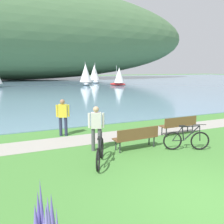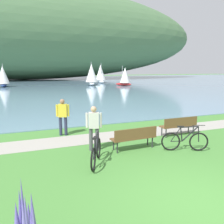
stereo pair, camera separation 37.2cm
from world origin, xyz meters
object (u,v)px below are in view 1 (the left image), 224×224
at_px(park_bench_near_camera, 179,124).
at_px(person_at_shoreline, 63,115).
at_px(bicycle_beside_path, 186,140).
at_px(sailboat_mid_bay, 94,74).
at_px(sailboat_toward_hillside, 86,74).
at_px(bicycle_leaning_near_bench, 100,152).
at_px(person_on_the_grass, 96,126).
at_px(park_bench_further_along, 136,136).
at_px(sailboat_nearest_to_shore, 119,76).

bearing_deg(park_bench_near_camera, person_at_shoreline, 158.72).
relative_size(bicycle_beside_path, person_at_shoreline, 0.96).
xyz_separation_m(sailboat_mid_bay, sailboat_toward_hillside, (-3.72, -6.09, 0.02)).
bearing_deg(bicycle_leaning_near_bench, sailboat_toward_hillside, 74.24).
bearing_deg(person_on_the_grass, sailboat_mid_bay, 71.47).
bearing_deg(park_bench_near_camera, person_on_the_grass, -173.23).
bearing_deg(park_bench_near_camera, park_bench_further_along, -160.74).
distance_m(bicycle_leaning_near_bench, person_at_shoreline, 3.79).
height_order(sailboat_nearest_to_shore, sailboat_mid_bay, sailboat_mid_bay).
relative_size(bicycle_leaning_near_bench, sailboat_toward_hillside, 0.38).
distance_m(bicycle_leaning_near_bench, sailboat_mid_bay, 42.12).
distance_m(park_bench_near_camera, person_at_shoreline, 5.42).
bearing_deg(person_on_the_grass, sailboat_nearest_to_shore, 63.95).
xyz_separation_m(park_bench_further_along, bicycle_leaning_near_bench, (-1.77, -0.78, -0.12)).
bearing_deg(sailboat_nearest_to_shore, bicycle_leaning_near_bench, -115.59).
height_order(bicycle_leaning_near_bench, sailboat_mid_bay, sailboat_mid_bay).
bearing_deg(person_at_shoreline, sailboat_toward_hillside, 71.62).
xyz_separation_m(sailboat_nearest_to_shore, sailboat_toward_hillside, (-5.26, 2.92, 0.33)).
relative_size(bicycle_beside_path, sailboat_nearest_to_shore, 0.47).
height_order(bicycle_beside_path, sailboat_nearest_to_shore, sailboat_nearest_to_shore).
xyz_separation_m(bicycle_leaning_near_bench, sailboat_nearest_to_shore, (14.82, 30.93, 1.29)).
distance_m(sailboat_nearest_to_shore, sailboat_toward_hillside, 6.03).
xyz_separation_m(park_bench_near_camera, person_at_shoreline, (-5.03, 1.96, 0.46)).
distance_m(bicycle_beside_path, sailboat_nearest_to_shore, 32.98).
relative_size(person_on_the_grass, sailboat_toward_hillside, 0.41).
relative_size(park_bench_near_camera, sailboat_nearest_to_shore, 0.51).
height_order(person_on_the_grass, sailboat_nearest_to_shore, sailboat_nearest_to_shore).
distance_m(park_bench_further_along, bicycle_leaning_near_bench, 1.94).
height_order(bicycle_beside_path, person_on_the_grass, person_on_the_grass).
bearing_deg(park_bench_near_camera, sailboat_mid_bay, 77.16).
height_order(person_at_shoreline, sailboat_nearest_to_shore, sailboat_nearest_to_shore).
bearing_deg(bicycle_leaning_near_bench, sailboat_mid_bay, 71.61).
bearing_deg(park_bench_further_along, sailboat_nearest_to_shore, 66.61).
xyz_separation_m(park_bench_near_camera, sailboat_toward_hillside, (4.98, 32.09, 1.50)).
xyz_separation_m(bicycle_leaning_near_bench, person_on_the_grass, (0.31, 1.25, 0.58)).
bearing_deg(sailboat_toward_hillside, bicycle_leaning_near_bench, -105.76).
height_order(park_bench_near_camera, sailboat_nearest_to_shore, sailboat_nearest_to_shore).
bearing_deg(sailboat_nearest_to_shore, park_bench_near_camera, -109.35).
relative_size(sailboat_nearest_to_shore, sailboat_mid_bay, 0.84).
distance_m(park_bench_further_along, sailboat_toward_hillside, 34.01).
bearing_deg(sailboat_mid_bay, person_on_the_grass, -108.53).
bearing_deg(park_bench_near_camera, sailboat_toward_hillside, 81.18).
height_order(park_bench_near_camera, bicycle_leaning_near_bench, bicycle_leaning_near_bench).
xyz_separation_m(person_at_shoreline, sailboat_nearest_to_shore, (15.28, 27.21, 0.71)).
distance_m(park_bench_near_camera, bicycle_beside_path, 2.08).
xyz_separation_m(park_bench_further_along, person_at_shoreline, (-2.24, 2.94, 0.46)).
xyz_separation_m(park_bench_further_along, bicycle_beside_path, (1.73, -0.80, -0.12)).
distance_m(park_bench_near_camera, sailboat_toward_hillside, 32.51).
xyz_separation_m(bicycle_leaning_near_bench, sailboat_toward_hillside, (9.55, 33.85, 1.63)).
bearing_deg(park_bench_near_camera, bicycle_leaning_near_bench, -158.96).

